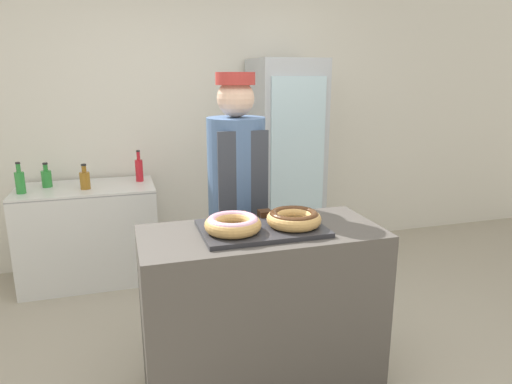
% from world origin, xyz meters
% --- Properties ---
extents(wall_back, '(8.00, 0.06, 2.70)m').
position_xyz_m(wall_back, '(0.00, 2.13, 1.35)').
color(wall_back, silver).
rests_on(wall_back, ground_plane).
extents(display_counter, '(1.24, 0.57, 0.93)m').
position_xyz_m(display_counter, '(0.00, 0.00, 0.46)').
color(display_counter, '#4C4742').
rests_on(display_counter, ground_plane).
extents(serving_tray, '(0.62, 0.42, 0.02)m').
position_xyz_m(serving_tray, '(0.00, 0.00, 0.94)').
color(serving_tray, '#2D2D33').
rests_on(serving_tray, display_counter).
extents(donut_light_glaze, '(0.28, 0.28, 0.08)m').
position_xyz_m(donut_light_glaze, '(-0.16, -0.04, 0.99)').
color(donut_light_glaze, tan).
rests_on(donut_light_glaze, serving_tray).
extents(donut_chocolate_glaze, '(0.28, 0.28, 0.08)m').
position_xyz_m(donut_chocolate_glaze, '(0.16, -0.04, 0.99)').
color(donut_chocolate_glaze, tan).
rests_on(donut_chocolate_glaze, serving_tray).
extents(brownie_back_left, '(0.07, 0.07, 0.03)m').
position_xyz_m(brownie_back_left, '(-0.07, 0.16, 0.97)').
color(brownie_back_left, '#382111').
rests_on(brownie_back_left, serving_tray).
extents(brownie_back_right, '(0.07, 0.07, 0.03)m').
position_xyz_m(brownie_back_right, '(0.07, 0.16, 0.97)').
color(brownie_back_right, '#382111').
rests_on(brownie_back_right, serving_tray).
extents(baker_person, '(0.36, 0.36, 1.72)m').
position_xyz_m(baker_person, '(0.02, 0.57, 0.91)').
color(baker_person, '#4C4C51').
rests_on(baker_person, ground_plane).
extents(beverage_fridge, '(0.58, 0.63, 1.84)m').
position_xyz_m(beverage_fridge, '(0.78, 1.76, 0.92)').
color(beverage_fridge, '#ADB2B7').
rests_on(beverage_fridge, ground_plane).
extents(chest_freezer, '(1.09, 0.61, 0.81)m').
position_xyz_m(chest_freezer, '(-0.96, 1.77, 0.41)').
color(chest_freezer, silver).
rests_on(chest_freezer, ground_plane).
extents(bottle_green, '(0.07, 0.07, 0.24)m').
position_xyz_m(bottle_green, '(-1.42, 1.67, 0.91)').
color(bottle_green, '#2D8C38').
rests_on(bottle_green, chest_freezer).
extents(bottle_amber, '(0.08, 0.08, 0.20)m').
position_xyz_m(bottle_amber, '(-0.95, 1.68, 0.89)').
color(bottle_amber, '#99661E').
rests_on(bottle_amber, chest_freezer).
extents(bottle_red, '(0.06, 0.06, 0.27)m').
position_xyz_m(bottle_red, '(-0.52, 1.84, 0.92)').
color(bottle_red, red).
rests_on(bottle_red, chest_freezer).
extents(bottle_green_b, '(0.08, 0.08, 0.20)m').
position_xyz_m(bottle_green_b, '(-1.25, 1.84, 0.89)').
color(bottle_green_b, '#2D8C38').
rests_on(bottle_green_b, chest_freezer).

